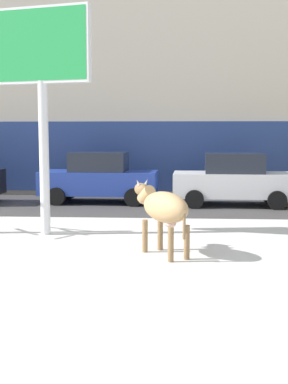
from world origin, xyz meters
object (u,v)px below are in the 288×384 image
object	(u,v)px
car_blue_sedan	(99,178)
pedestrian_near_billboard	(211,174)
billboard	(42,59)
cow_tan	(163,208)
car_white_sedan	(234,180)

from	to	relation	value
car_blue_sedan	pedestrian_near_billboard	xyz separation A→B (m)	(4.25, 2.72, -0.03)
billboard	pedestrian_near_billboard	size ratio (longest dim) A/B	3.21
cow_tan	pedestrian_near_billboard	world-z (taller)	pedestrian_near_billboard
pedestrian_near_billboard	car_white_sedan	bearing A→B (deg)	-79.71
car_blue_sedan	car_white_sedan	bearing A→B (deg)	-5.31
car_white_sedan	pedestrian_near_billboard	world-z (taller)	car_white_sedan
car_blue_sedan	pedestrian_near_billboard	size ratio (longest dim) A/B	2.46
cow_tan	billboard	size ratio (longest dim) A/B	0.32
cow_tan	car_blue_sedan	distance (m)	8.36
billboard	pedestrian_near_billboard	world-z (taller)	billboard
cow_tan	pedestrian_near_billboard	bearing A→B (deg)	81.02
car_white_sedan	cow_tan	bearing A→B (deg)	-106.77
cow_tan	car_white_sedan	bearing A→B (deg)	73.23
car_blue_sedan	car_white_sedan	size ratio (longest dim) A/B	1.00
cow_tan	billboard	distance (m)	4.92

